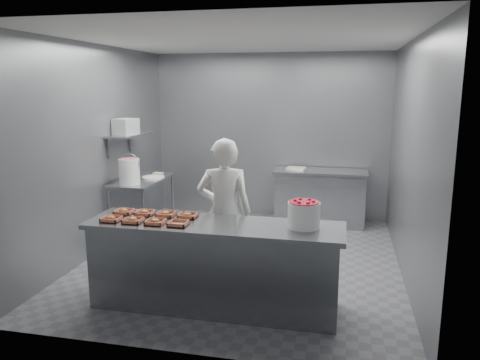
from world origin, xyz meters
name	(u,v)px	position (x,y,z in m)	size (l,w,h in m)	color
floor	(242,260)	(0.00, 0.00, 0.00)	(4.50, 4.50, 0.00)	#4C4C51
ceiling	(242,39)	(0.00, 0.00, 2.80)	(4.50, 4.50, 0.00)	white
wall_back	(270,136)	(0.00, 2.25, 1.40)	(4.00, 0.04, 2.80)	slate
wall_left	(98,150)	(-2.00, 0.00, 1.40)	(0.04, 4.50, 2.80)	slate
wall_right	(409,160)	(2.00, 0.00, 1.40)	(0.04, 4.50, 2.80)	slate
service_counter	(214,265)	(0.00, -1.35, 0.45)	(2.60, 0.70, 0.90)	slate
prep_table	(143,199)	(-1.65, 0.60, 0.59)	(0.60, 1.20, 0.90)	slate
back_counter	(320,197)	(0.90, 1.90, 0.45)	(1.50, 0.60, 0.90)	slate
wall_shelf	(129,135)	(-1.82, 0.60, 1.55)	(0.35, 0.90, 0.03)	slate
tray_0	(111,219)	(-1.05, -1.49, 0.92)	(0.19, 0.18, 0.06)	tan
tray_1	(133,220)	(-0.81, -1.49, 0.92)	(0.19, 0.18, 0.06)	tan
tray_2	(155,222)	(-0.57, -1.49, 0.92)	(0.19, 0.18, 0.06)	tan
tray_3	(178,223)	(-0.32, -1.49, 0.92)	(0.19, 0.18, 0.04)	tan
tray_4	(124,211)	(-1.05, -1.20, 0.92)	(0.19, 0.18, 0.06)	tan
tray_5	(145,213)	(-0.81, -1.20, 0.92)	(0.19, 0.18, 0.06)	tan
tray_6	(166,214)	(-0.57, -1.20, 0.92)	(0.19, 0.18, 0.06)	tan
tray_7	(188,215)	(-0.33, -1.20, 0.92)	(0.19, 0.18, 0.06)	tan
worker	(224,212)	(-0.05, -0.75, 0.85)	(0.62, 0.41, 1.70)	silver
strawberry_tub	(304,214)	(0.89, -1.29, 1.04)	(0.31, 0.31, 0.26)	white
glaze_bucket	(129,171)	(-1.66, 0.23, 1.09)	(0.30, 0.28, 0.44)	white
bucket_lid	(153,177)	(-1.51, 0.70, 0.91)	(0.33, 0.33, 0.03)	white
rag	(158,173)	(-1.58, 1.04, 0.91)	(0.14, 0.12, 0.02)	#CCB28C
appliance	(126,127)	(-1.82, 0.50, 1.68)	(0.27, 0.30, 0.23)	gray
paper_stack	(296,168)	(0.50, 1.90, 0.92)	(0.30, 0.22, 0.04)	silver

